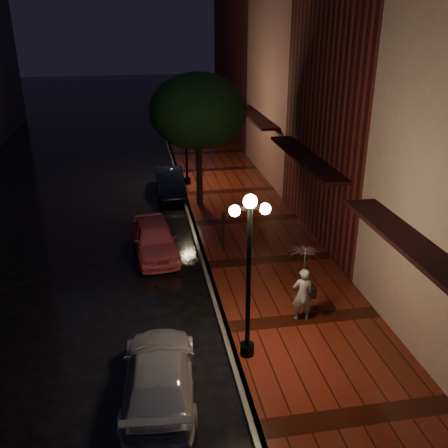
{
  "coord_description": "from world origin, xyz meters",
  "views": [
    {
      "loc": [
        -2.05,
        -15.14,
        8.16
      ],
      "look_at": [
        0.75,
        0.57,
        1.4
      ],
      "focal_mm": 40.0,
      "sensor_mm": 36.0,
      "label": 1
    }
  ],
  "objects_px": {
    "navy_car": "(170,182)",
    "parking_meter": "(224,228)",
    "silver_car": "(159,376)",
    "pink_car": "(154,239)",
    "woman_with_umbrella": "(304,273)",
    "streetlamp_far": "(186,136)",
    "streetlamp_near": "(249,269)",
    "street_tree": "(198,113)"
  },
  "relations": [
    {
      "from": "navy_car",
      "to": "parking_meter",
      "type": "xyz_separation_m",
      "value": [
        1.41,
        -6.96,
        0.45
      ]
    },
    {
      "from": "silver_car",
      "to": "parking_meter",
      "type": "bearing_deg",
      "value": -106.85
    },
    {
      "from": "pink_car",
      "to": "woman_with_umbrella",
      "type": "relative_size",
      "value": 1.65
    },
    {
      "from": "pink_car",
      "to": "woman_with_umbrella",
      "type": "xyz_separation_m",
      "value": [
        3.87,
        -5.19,
        1.0
      ]
    },
    {
      "from": "streetlamp_far",
      "to": "pink_car",
      "type": "bearing_deg",
      "value": -104.96
    },
    {
      "from": "woman_with_umbrella",
      "to": "parking_meter",
      "type": "distance_m",
      "value": 4.96
    },
    {
      "from": "streetlamp_far",
      "to": "navy_car",
      "type": "distance_m",
      "value": 2.44
    },
    {
      "from": "streetlamp_near",
      "to": "streetlamp_far",
      "type": "relative_size",
      "value": 1.0
    },
    {
      "from": "streetlamp_near",
      "to": "silver_car",
      "type": "xyz_separation_m",
      "value": [
        -2.27,
        -0.99,
        -2.01
      ]
    },
    {
      "from": "pink_car",
      "to": "woman_with_umbrella",
      "type": "distance_m",
      "value": 6.55
    },
    {
      "from": "navy_car",
      "to": "silver_car",
      "type": "xyz_separation_m",
      "value": [
        -1.32,
        -13.95,
        -0.02
      ]
    },
    {
      "from": "street_tree",
      "to": "silver_car",
      "type": "relative_size",
      "value": 1.43
    },
    {
      "from": "streetlamp_far",
      "to": "navy_car",
      "type": "xyz_separation_m",
      "value": [
        -0.95,
        -1.04,
        -1.99
      ]
    },
    {
      "from": "woman_with_umbrella",
      "to": "streetlamp_far",
      "type": "bearing_deg",
      "value": -77.9
    },
    {
      "from": "street_tree",
      "to": "woman_with_umbrella",
      "type": "bearing_deg",
      "value": -80.67
    },
    {
      "from": "parking_meter",
      "to": "woman_with_umbrella",
      "type": "bearing_deg",
      "value": -56.78
    },
    {
      "from": "woman_with_umbrella",
      "to": "parking_meter",
      "type": "bearing_deg",
      "value": -69.78
    },
    {
      "from": "streetlamp_near",
      "to": "parking_meter",
      "type": "height_order",
      "value": "streetlamp_near"
    },
    {
      "from": "silver_car",
      "to": "woman_with_umbrella",
      "type": "distance_m",
      "value": 4.82
    },
    {
      "from": "streetlamp_near",
      "to": "silver_car",
      "type": "bearing_deg",
      "value": -156.3
    },
    {
      "from": "streetlamp_near",
      "to": "pink_car",
      "type": "relative_size",
      "value": 1.16
    },
    {
      "from": "silver_car",
      "to": "parking_meter",
      "type": "height_order",
      "value": "parking_meter"
    },
    {
      "from": "streetlamp_far",
      "to": "streetlamp_near",
      "type": "bearing_deg",
      "value": -90.0
    },
    {
      "from": "streetlamp_far",
      "to": "navy_car",
      "type": "relative_size",
      "value": 1.16
    },
    {
      "from": "pink_car",
      "to": "navy_car",
      "type": "distance_m",
      "value": 6.58
    },
    {
      "from": "street_tree",
      "to": "woman_with_umbrella",
      "type": "distance_m",
      "value": 10.19
    },
    {
      "from": "streetlamp_near",
      "to": "woman_with_umbrella",
      "type": "distance_m",
      "value": 2.45
    },
    {
      "from": "navy_car",
      "to": "pink_car",
      "type": "bearing_deg",
      "value": -99.55
    },
    {
      "from": "pink_car",
      "to": "silver_car",
      "type": "relative_size",
      "value": 0.92
    },
    {
      "from": "streetlamp_far",
      "to": "street_tree",
      "type": "height_order",
      "value": "street_tree"
    },
    {
      "from": "streetlamp_far",
      "to": "woman_with_umbrella",
      "type": "bearing_deg",
      "value": -81.71
    },
    {
      "from": "parking_meter",
      "to": "pink_car",
      "type": "bearing_deg",
      "value": -173.8
    },
    {
      "from": "navy_car",
      "to": "streetlamp_near",
      "type": "bearing_deg",
      "value": -86.05
    },
    {
      "from": "streetlamp_far",
      "to": "silver_car",
      "type": "bearing_deg",
      "value": -98.59
    },
    {
      "from": "street_tree",
      "to": "parking_meter",
      "type": "relative_size",
      "value": 3.86
    },
    {
      "from": "silver_car",
      "to": "woman_with_umbrella",
      "type": "relative_size",
      "value": 1.8
    },
    {
      "from": "parking_meter",
      "to": "streetlamp_far",
      "type": "bearing_deg",
      "value": 110.12
    },
    {
      "from": "silver_car",
      "to": "street_tree",
      "type": "bearing_deg",
      "value": -97.41
    },
    {
      "from": "street_tree",
      "to": "pink_car",
      "type": "xyz_separation_m",
      "value": [
        -2.27,
        -4.53,
        -3.61
      ]
    },
    {
      "from": "silver_car",
      "to": "pink_car",
      "type": "bearing_deg",
      "value": -87.44
    },
    {
      "from": "woman_with_umbrella",
      "to": "street_tree",
      "type": "bearing_deg",
      "value": -76.87
    },
    {
      "from": "silver_car",
      "to": "parking_meter",
      "type": "relative_size",
      "value": 2.69
    }
  ]
}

